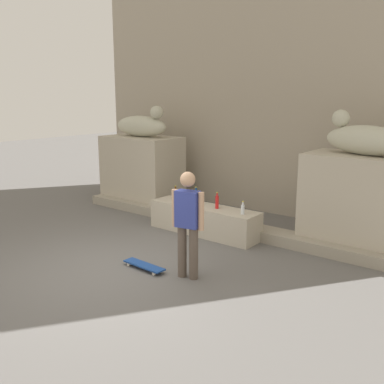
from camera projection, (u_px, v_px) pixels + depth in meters
The scene contains 14 objects.
ground_plane at pixel (117, 268), 7.23m from camera, with size 40.00×40.00×0.00m, color #605E5B.
facade_wall at pixel (270, 74), 10.28m from camera, with size 10.06×0.60×6.51m, color #A89C88.
pedestal_left at pixel (142, 170), 11.32m from camera, with size 1.99×1.14×1.74m, color #B7AD99.
pedestal_right at pixel (361, 203), 7.96m from camera, with size 1.99×1.14×1.74m, color #B7AD99.
statue_reclining_left at pixel (142, 125), 11.05m from camera, with size 1.60×0.56×0.78m.
statue_reclining_right at pixel (365, 139), 7.73m from camera, with size 1.69×0.93×0.78m.
ledge_block at pixel (204, 220), 8.97m from camera, with size 2.40×0.61×0.58m, color #B7AD99.
skater at pixel (188, 220), 6.67m from camera, with size 0.53×0.27×1.67m.
skateboard at pixel (144, 265), 7.17m from camera, with size 0.81×0.23×0.08m.
bottle_red at pixel (217, 202), 8.69m from camera, with size 0.07×0.07×0.33m.
bottle_brown at pixel (176, 193), 9.61m from camera, with size 0.08×0.08×0.26m.
bottle_clear at pixel (243, 209), 8.29m from camera, with size 0.07×0.07×0.25m.
bottle_blue at pixel (196, 195), 9.25m from camera, with size 0.07×0.07×0.32m.
stair_step at pixel (217, 223), 9.35m from camera, with size 7.53×0.50×0.21m, color gray.
Camera 1 is at (5.17, -4.55, 2.79)m, focal length 41.26 mm.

